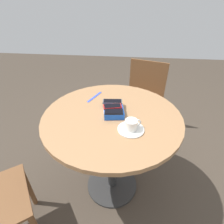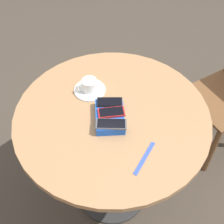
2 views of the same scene
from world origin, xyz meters
name	(u,v)px [view 2 (image 2 of 2)]	position (x,y,z in m)	size (l,w,h in m)	color
ground_plane	(112,191)	(0.00, 0.00, 0.00)	(8.00, 8.00, 0.00)	#42382D
round_table	(112,133)	(0.00, 0.00, 0.64)	(0.94, 0.94, 0.79)	#2D2D2D
phone_box	(110,117)	(-0.03, 0.01, 0.81)	(0.21, 0.16, 0.04)	blue
phone_gray	(111,124)	(-0.09, -0.01, 0.84)	(0.07, 0.14, 0.01)	#515156
phone_red	(111,112)	(-0.03, 0.00, 0.84)	(0.09, 0.13, 0.01)	red
phone_black	(110,102)	(0.04, 0.02, 0.84)	(0.07, 0.12, 0.01)	black
saucer	(90,90)	(0.15, 0.13, 0.79)	(0.16, 0.16, 0.01)	white
coffee_cup	(89,85)	(0.15, 0.13, 0.83)	(0.08, 0.10, 0.06)	white
lanyard_strap	(144,158)	(-0.22, -0.16, 0.79)	(0.18, 0.02, 0.00)	blue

